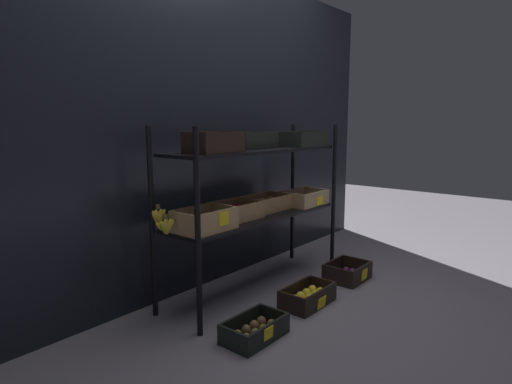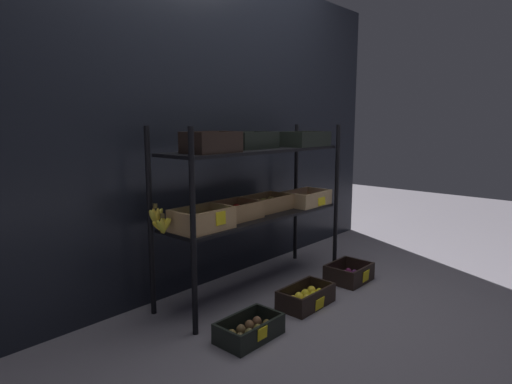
# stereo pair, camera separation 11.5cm
# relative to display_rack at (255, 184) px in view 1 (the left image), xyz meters

# --- Properties ---
(ground_plane) EXTENTS (10.00, 10.00, 0.00)m
(ground_plane) POSITION_rel_display_rack_xyz_m (0.01, 0.00, -0.74)
(ground_plane) COLOR slate
(storefront_wall) EXTENTS (3.84, 0.12, 2.23)m
(storefront_wall) POSITION_rel_display_rack_xyz_m (0.01, 0.40, 0.37)
(storefront_wall) COLOR black
(storefront_wall) RESTS_ON ground_plane
(display_rack) EXTENTS (1.56, 0.42, 1.13)m
(display_rack) POSITION_rel_display_rack_xyz_m (0.00, 0.00, 0.00)
(display_rack) COLOR black
(display_rack) RESTS_ON ground_plane
(crate_ground_kiwi) EXTENTS (0.36, 0.22, 0.11)m
(crate_ground_kiwi) POSITION_rel_display_rack_xyz_m (-0.54, -0.44, -0.69)
(crate_ground_kiwi) COLOR black
(crate_ground_kiwi) RESTS_ON ground_plane
(crate_ground_lemon) EXTENTS (0.37, 0.22, 0.12)m
(crate_ground_lemon) POSITION_rel_display_rack_xyz_m (0.01, -0.43, -0.69)
(crate_ground_lemon) COLOR black
(crate_ground_lemon) RESTS_ON ground_plane
(crate_ground_plum) EXTENTS (0.31, 0.26, 0.13)m
(crate_ground_plum) POSITION_rel_display_rack_xyz_m (0.57, -0.41, -0.69)
(crate_ground_plum) COLOR black
(crate_ground_plum) RESTS_ON ground_plane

